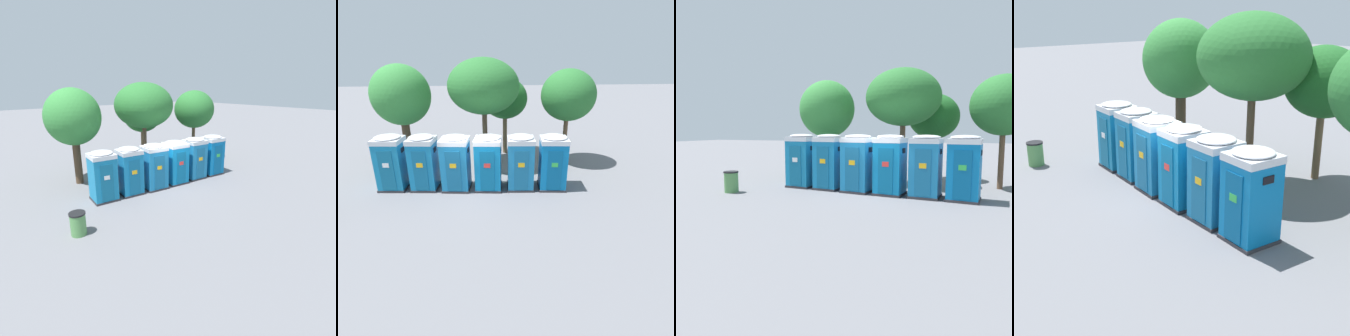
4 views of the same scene
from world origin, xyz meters
TOP-DOWN VIEW (x-y plane):
  - ground_plane at (0.00, 0.00)m, footprint 120.00×120.00m
  - portapotty_0 at (-3.65, 0.41)m, footprint 1.35×1.33m
  - portapotty_1 at (-2.19, 0.25)m, footprint 1.29×1.32m
  - portapotty_2 at (-0.73, 0.04)m, footprint 1.37×1.35m
  - portapotty_3 at (0.73, -0.09)m, footprint 1.33×1.33m
  - portapotty_4 at (2.20, -0.18)m, footprint 1.31×1.30m
  - portapotty_5 at (3.66, -0.32)m, footprint 1.35×1.33m
  - street_tree_0 at (-3.66, 3.55)m, footprint 3.09×3.09m
  - street_tree_2 at (2.01, 5.09)m, footprint 2.74×2.74m
  - street_tree_3 at (0.70, 2.95)m, footprint 3.73×3.73m
  - trash_can at (-5.93, -1.94)m, footprint 0.63×0.63m

SIDE VIEW (x-z plane):
  - ground_plane at x=0.00m, z-range 0.00..0.00m
  - trash_can at x=-5.93m, z-range 0.00..0.93m
  - portapotty_2 at x=-0.73m, z-range 0.01..2.55m
  - portapotty_5 at x=3.66m, z-range 0.01..2.55m
  - portapotty_0 at x=-3.65m, z-range 0.01..2.55m
  - portapotty_4 at x=2.20m, z-range 0.01..2.55m
  - portapotty_3 at x=0.73m, z-range 0.01..2.55m
  - portapotty_1 at x=-2.19m, z-range 0.01..2.55m
  - street_tree_2 at x=2.01m, z-range 1.10..5.78m
  - street_tree_0 at x=-3.66m, z-range 1.11..6.57m
  - street_tree_3 at x=0.70m, z-range 1.44..7.21m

